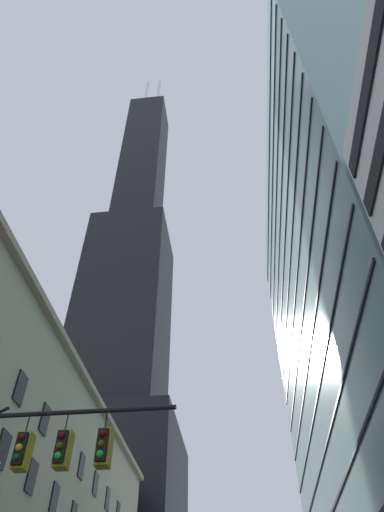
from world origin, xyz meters
The scene contains 3 objects.
dark_skyscraper centered at (-21.88, 76.53, 55.11)m, with size 28.18×28.18×191.02m.
glass_office_midrise centered at (19.40, 30.66, 29.89)m, with size 16.91×48.85×59.78m.
traffic_signal_mast centered at (-2.67, 3.05, 5.64)m, with size 8.88×0.63×7.49m.
Camera 1 is at (4.12, -9.62, 1.22)m, focal length 31.96 mm.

